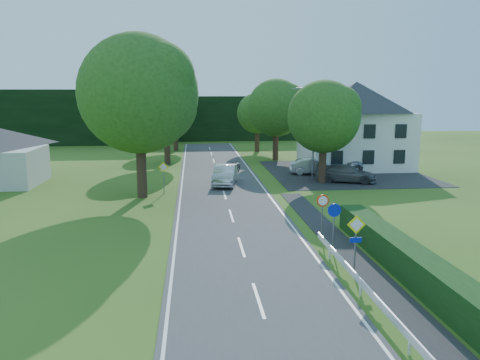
{
  "coord_description": "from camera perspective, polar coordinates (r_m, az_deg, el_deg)",
  "views": [
    {
      "loc": [
        -2.28,
        -9.83,
        7.47
      ],
      "look_at": [
        0.74,
        19.96,
        1.9
      ],
      "focal_mm": 35.0,
      "sensor_mm": 36.0,
      "label": 1
    }
  ],
  "objects": [
    {
      "name": "footpath",
      "position": [
        15.74,
        23.72,
        -18.66
      ],
      "size": [
        1.5,
        44.0,
        0.04
      ],
      "primitive_type": "cube",
      "color": "black",
      "rests_on": "ground"
    },
    {
      "name": "tree_right_back",
      "position": [
        60.52,
        2.11,
        7.03
      ],
      "size": [
        6.2,
        6.2,
        7.56
      ],
      "primitive_type": null,
      "color": "#234A16",
      "rests_on": "ground"
    },
    {
      "name": "parking_pad",
      "position": [
        45.76,
        12.48,
        0.92
      ],
      "size": [
        14.0,
        16.0,
        0.04
      ],
      "primitive_type": "cube",
      "color": "black",
      "rests_on": "ground"
    },
    {
      "name": "parked_car_silver_b",
      "position": [
        46.98,
        15.01,
        2.04
      ],
      "size": [
        6.16,
        4.32,
        1.56
      ],
      "primitive_type": "imported",
      "rotation": [
        0.0,
        0.0,
        1.91
      ],
      "color": "#A1A0A6",
      "rests_on": "parking_pad"
    },
    {
      "name": "treeline_left",
      "position": [
        76.38,
        -25.65,
        6.9
      ],
      "size": [
        44.0,
        6.0,
        8.0
      ],
      "primitive_type": "cube",
      "color": "black",
      "rests_on": "ground"
    },
    {
      "name": "tree_left_far",
      "position": [
        50.01,
        -8.95,
        6.76
      ],
      "size": [
        7.0,
        7.0,
        8.58
      ],
      "primitive_type": null,
      "color": "#234A16",
      "rests_on": "ground"
    },
    {
      "name": "parked_car_silver_a",
      "position": [
        43.98,
        9.07,
        1.68
      ],
      "size": [
        4.82,
        2.34,
        1.52
      ],
      "primitive_type": "imported",
      "rotation": [
        0.0,
        0.0,
        1.41
      ],
      "color": "silver",
      "rests_on": "parking_pad"
    },
    {
      "name": "line_edge_left",
      "position": [
        30.76,
        -7.44,
        -3.52
      ],
      "size": [
        0.12,
        80.0,
        0.01
      ],
      "primitive_type": "cube",
      "color": "white",
      "rests_on": "road"
    },
    {
      "name": "sign_speed_limit",
      "position": [
        24.41,
        10.03,
        -3.13
      ],
      "size": [
        0.64,
        0.11,
        2.37
      ],
      "color": "slate",
      "rests_on": "ground"
    },
    {
      "name": "line_edge_right",
      "position": [
        31.24,
        4.59,
        -3.25
      ],
      "size": [
        0.12,
        80.0,
        0.01
      ],
      "primitive_type": "cube",
      "color": "white",
      "rests_on": "road"
    },
    {
      "name": "moving_car",
      "position": [
        38.43,
        -1.85,
        0.61
      ],
      "size": [
        2.5,
        5.12,
        1.62
      ],
      "primitive_type": "imported",
      "rotation": [
        0.0,
        0.0,
        -0.17
      ],
      "color": "silver",
      "rests_on": "road"
    },
    {
      "name": "parasol",
      "position": [
        46.61,
        13.74,
        2.38
      ],
      "size": [
        2.31,
        2.36,
        2.12
      ],
      "primitive_type": "imported",
      "rotation": [
        0.0,
        0.0,
        -0.0
      ],
      "color": "red",
      "rests_on": "parking_pad"
    },
    {
      "name": "tree_main",
      "position": [
        34.08,
        -12.15,
        7.53
      ],
      "size": [
        9.4,
        9.4,
        11.64
      ],
      "primitive_type": null,
      "color": "#234A16",
      "rests_on": "ground"
    },
    {
      "name": "streetlight",
      "position": [
        41.26,
        8.8,
        6.24
      ],
      "size": [
        2.03,
        0.18,
        8.0
      ],
      "color": "slate",
      "rests_on": "ground"
    },
    {
      "name": "tree_right_far",
      "position": [
        52.74,
        4.4,
        7.33
      ],
      "size": [
        7.4,
        7.4,
        9.09
      ],
      "primitive_type": null,
      "color": "#234A16",
      "rests_on": "ground"
    },
    {
      "name": "sign_priority_left",
      "position": [
        35.36,
        -9.31,
        1.03
      ],
      "size": [
        0.78,
        0.09,
        2.44
      ],
      "color": "slate",
      "rests_on": "ground"
    },
    {
      "name": "sign_priority_right",
      "position": [
        19.82,
        13.95,
        -6.42
      ],
      "size": [
        0.78,
        0.09,
        2.59
      ],
      "color": "slate",
      "rests_on": "ground"
    },
    {
      "name": "motorcycle",
      "position": [
        44.53,
        -0.46,
        1.67
      ],
      "size": [
        1.59,
        2.28,
        1.14
      ],
      "primitive_type": "imported",
      "rotation": [
        0.0,
        0.0,
        -0.43
      ],
      "color": "black",
      "rests_on": "road"
    },
    {
      "name": "treeline_right",
      "position": [
        76.63,
        1.95,
        7.56
      ],
      "size": [
        30.0,
        5.0,
        7.0
      ],
      "primitive_type": "cube",
      "color": "black",
      "rests_on": "ground"
    },
    {
      "name": "house_white",
      "position": [
        48.73,
        13.84,
        6.63
      ],
      "size": [
        10.6,
        8.4,
        8.6
      ],
      "color": "white",
      "rests_on": "ground"
    },
    {
      "name": "tree_right_mid",
      "position": [
        39.47,
        10.14,
        5.75
      ],
      "size": [
        7.0,
        7.0,
        8.58
      ],
      "primitive_type": null,
      "color": "#234A16",
      "rests_on": "ground"
    },
    {
      "name": "road",
      "position": [
        30.83,
        -1.38,
        -3.45
      ],
      "size": [
        7.0,
        80.0,
        0.04
      ],
      "primitive_type": "cube",
      "color": "#3F3E41",
      "rests_on": "ground"
    },
    {
      "name": "line_centre",
      "position": [
        30.83,
        -1.38,
        -3.4
      ],
      "size": [
        0.12,
        80.0,
        0.01
      ],
      "primitive_type": null,
      "color": "white",
      "rests_on": "road"
    },
    {
      "name": "sign_roundabout",
      "position": [
        22.59,
        11.39,
        -4.55
      ],
      "size": [
        0.64,
        0.08,
        2.37
      ],
      "color": "slate",
      "rests_on": "ground"
    },
    {
      "name": "tree_left_back",
      "position": [
        61.97,
        -7.89,
        7.26
      ],
      "size": [
        6.6,
        6.6,
        8.07
      ],
      "primitive_type": null,
      "color": "#234A16",
      "rests_on": "ground"
    },
    {
      "name": "parked_car_grey",
      "position": [
        40.71,
        12.81,
        0.8
      ],
      "size": [
        5.43,
        3.68,
        1.46
      ],
      "primitive_type": "imported",
      "rotation": [
        0.0,
        0.0,
        1.21
      ],
      "color": "#55555A",
      "rests_on": "parking_pad"
    }
  ]
}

